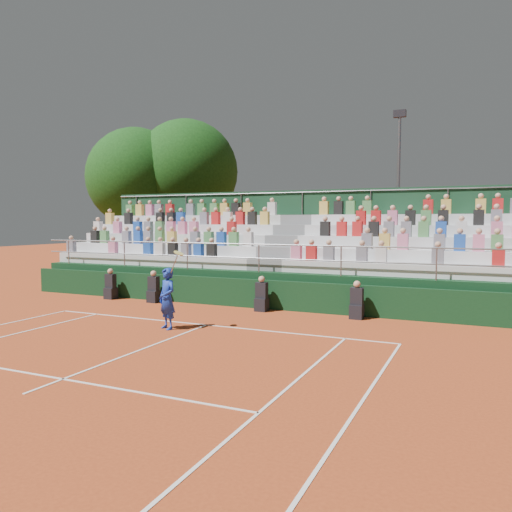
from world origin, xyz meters
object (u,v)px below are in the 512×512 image
at_px(tree_east, 186,172).
at_px(floodlight_mast, 398,183).
at_px(tennis_player, 167,298).
at_px(tree_west, 136,178).

height_order(tree_east, floodlight_mast, tree_east).
bearing_deg(tennis_player, tree_west, 130.28).
xyz_separation_m(tennis_player, tree_east, (-8.92, 15.21, 5.24)).
height_order(tennis_player, floodlight_mast, floodlight_mast).
distance_m(tennis_player, tree_east, 18.40).
height_order(tennis_player, tree_east, tree_east).
bearing_deg(tree_west, floodlight_mast, 1.05).
xyz_separation_m(tree_east, floodlight_mast, (13.08, -1.26, -1.20)).
relative_size(tree_west, tree_east, 0.94).
distance_m(tree_west, tree_east, 3.10).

